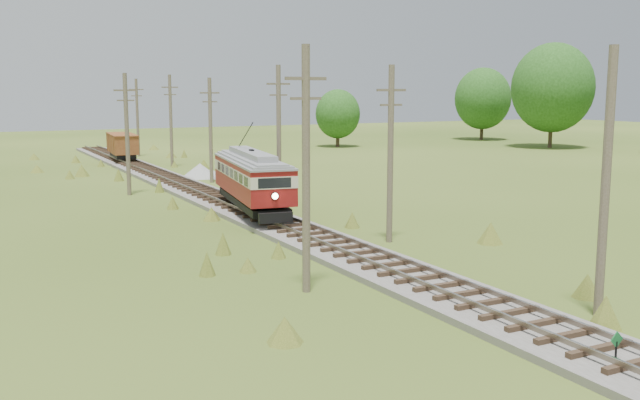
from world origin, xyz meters
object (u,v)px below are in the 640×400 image
switch_marker (616,347)px  gondola (122,145)px  streetcar (252,176)px  gravel_pile (202,171)px

switch_marker → gondola: bearing=89.8°
streetcar → gondola: size_ratio=1.48×
switch_marker → streetcar: (0.20, 26.24, 1.77)m
gondola → gravel_pile: (3.32, -15.87, -1.31)m
streetcar → switch_marker: bearing=-81.0°
streetcar → gravel_pile: streetcar is taller
streetcar → gravel_pile: size_ratio=3.13×
gondola → gravel_pile: 16.27m
gravel_pile → gondola: bearing=101.8°
gondola → gravel_pile: bearing=-73.4°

